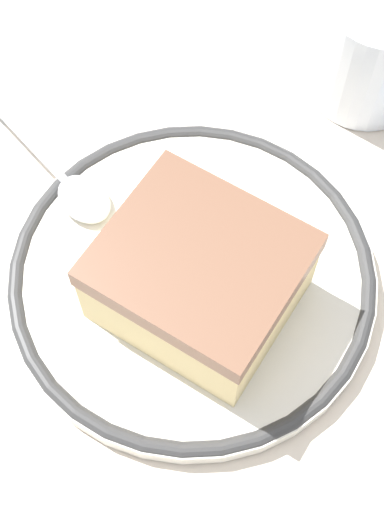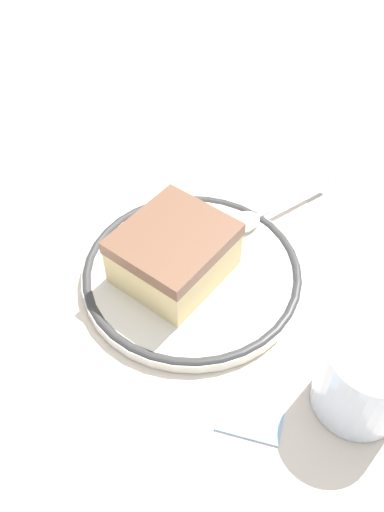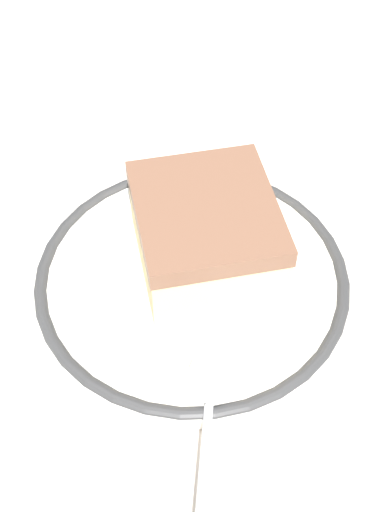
% 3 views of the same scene
% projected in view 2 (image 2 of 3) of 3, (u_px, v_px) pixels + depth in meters
% --- Properties ---
extents(ground_plane, '(2.40, 2.40, 0.00)m').
position_uv_depth(ground_plane, '(169.00, 261.00, 0.54)').
color(ground_plane, '#B7B2A8').
extents(placemat, '(0.49, 0.33, 0.00)m').
position_uv_depth(placemat, '(169.00, 261.00, 0.54)').
color(placemat, beige).
rests_on(placemat, ground_plane).
extents(plate, '(0.21, 0.21, 0.01)m').
position_uv_depth(plate, '(192.00, 273.00, 0.52)').
color(plate, silver).
rests_on(plate, placemat).
extents(cake_slice, '(0.13, 0.13, 0.05)m').
position_uv_depth(cake_slice, '(179.00, 252.00, 0.50)').
color(cake_slice, beige).
rests_on(cake_slice, plate).
extents(spoon, '(0.07, 0.13, 0.01)m').
position_uv_depth(spoon, '(255.00, 217.00, 0.56)').
color(spoon, silver).
rests_on(spoon, plate).
extents(cup, '(0.07, 0.07, 0.07)m').
position_uv_depth(cup, '(364.00, 381.00, 0.42)').
color(cup, silver).
rests_on(cup, placemat).
extents(napkin, '(0.15, 0.15, 0.00)m').
position_uv_depth(napkin, '(213.00, 162.00, 0.64)').
color(napkin, white).
rests_on(napkin, placemat).
extents(sugar_packet, '(0.05, 0.06, 0.01)m').
position_uv_depth(sugar_packet, '(250.00, 419.00, 0.43)').
color(sugar_packet, '#8CB2E0').
rests_on(sugar_packet, placemat).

